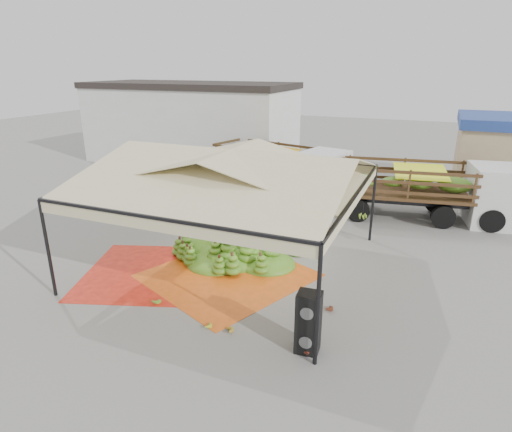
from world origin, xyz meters
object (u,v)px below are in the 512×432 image
at_px(vendor, 326,208).
at_px(truck_right, 435,185).
at_px(banana_heap, 235,242).
at_px(truck_left, 284,165).
at_px(speaker_stack, 308,323).

bearing_deg(vendor, truck_right, -153.35).
relative_size(banana_heap, truck_left, 0.65).
relative_size(speaker_stack, vendor, 0.89).
xyz_separation_m(vendor, truck_right, (4.10, 2.89, 0.67)).
relative_size(vendor, truck_right, 0.23).
relative_size(vendor, truck_left, 0.23).
bearing_deg(speaker_stack, banana_heap, 128.95).
height_order(vendor, truck_left, truck_left).
relative_size(speaker_stack, truck_left, 0.20).
height_order(truck_left, truck_right, truck_right).
relative_size(banana_heap, speaker_stack, 3.20).
relative_size(truck_left, truck_right, 1.00).
bearing_deg(truck_right, banana_heap, -141.53).
height_order(speaker_stack, truck_right, truck_right).
distance_m(banana_heap, truck_left, 8.50).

